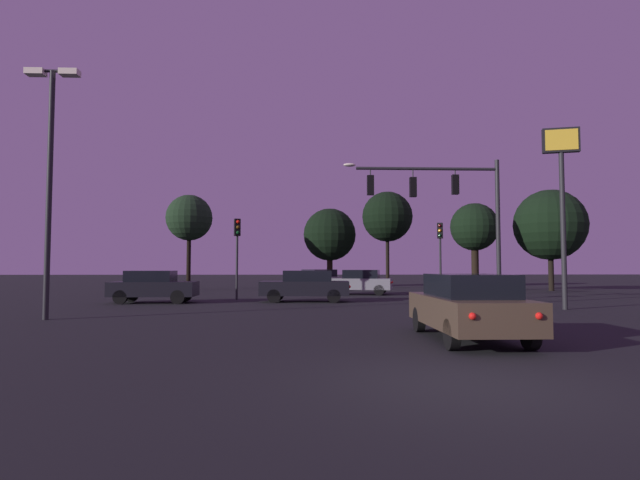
{
  "coord_description": "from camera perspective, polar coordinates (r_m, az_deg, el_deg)",
  "views": [
    {
      "loc": [
        -2.39,
        -7.3,
        1.68
      ],
      "look_at": [
        -1.43,
        18.2,
        3.07
      ],
      "focal_mm": 28.23,
      "sensor_mm": 36.0,
      "label": 1
    }
  ],
  "objects": [
    {
      "name": "parking_lot_lamp_post",
      "position": [
        18.76,
        -28.27,
        7.99
      ],
      "size": [
        1.7,
        0.36,
        8.18
      ],
      "color": "#232326",
      "rests_on": "ground"
    },
    {
      "name": "car_crossing_left",
      "position": [
        24.63,
        -1.64,
        -5.17
      ],
      "size": [
        4.45,
        2.05,
        1.52
      ],
      "color": "black",
      "rests_on": "ground"
    },
    {
      "name": "traffic_signal_mast_arm",
      "position": [
        23.72,
        14.21,
        4.43
      ],
      "size": [
        7.18,
        0.37,
        6.61
      ],
      "color": "#232326",
      "rests_on": "ground"
    },
    {
      "name": "tree_lot_edge",
      "position": [
        37.17,
        17.11,
        1.34
      ],
      "size": [
        3.37,
        3.37,
        6.22
      ],
      "color": "black",
      "rests_on": "ground"
    },
    {
      "name": "store_sign_illuminated",
      "position": [
        22.64,
        25.73,
        6.49
      ],
      "size": [
        1.42,
        0.6,
        7.32
      ],
      "color": "#232326",
      "rests_on": "ground"
    },
    {
      "name": "car_nearside_lane",
      "position": [
        12.22,
        16.45,
        -7.13
      ],
      "size": [
        1.85,
        4.51,
        1.52
      ],
      "color": "#473828",
      "rests_on": "ground"
    },
    {
      "name": "car_crossing_right",
      "position": [
        25.07,
        -18.38,
        -4.98
      ],
      "size": [
        4.01,
        1.81,
        1.52
      ],
      "color": "black",
      "rests_on": "ground"
    },
    {
      "name": "tree_center_horizon",
      "position": [
        39.06,
        -14.6,
        2.42
      ],
      "size": [
        3.45,
        3.45,
        7.13
      ],
      "color": "black",
      "rests_on": "ground"
    },
    {
      "name": "traffic_light_corner_left",
      "position": [
        26.56,
        -9.37,
        -0.24
      ],
      "size": [
        0.37,
        0.39,
        4.22
      ],
      "color": "#232326",
      "rests_on": "ground"
    },
    {
      "name": "tree_right_cluster",
      "position": [
        41.61,
        7.63,
        2.61
      ],
      "size": [
        4.12,
        4.12,
        7.89
      ],
      "color": "black",
      "rests_on": "ground"
    },
    {
      "name": "tree_behind_sign",
      "position": [
        39.71,
        24.62,
        1.57
      ],
      "size": [
        5.07,
        5.07,
        7.27
      ],
      "color": "black",
      "rests_on": "ground"
    },
    {
      "name": "ground_plane",
      "position": [
        31.94,
        2.15,
        -6.13
      ],
      "size": [
        168.0,
        168.0,
        0.0
      ],
      "primitive_type": "plane",
      "color": "black",
      "rests_on": "ground"
    },
    {
      "name": "car_far_lane",
      "position": [
        36.33,
        -0.21,
        -4.51
      ],
      "size": [
        4.2,
        3.79,
        1.52
      ],
      "color": "gray",
      "rests_on": "ground"
    },
    {
      "name": "tree_left_far",
      "position": [
        43.08,
        1.11,
        0.59
      ],
      "size": [
        4.48,
        4.48,
        6.73
      ],
      "color": "black",
      "rests_on": "ground"
    },
    {
      "name": "car_parked_lot",
      "position": [
        31.15,
        4.51,
        -4.73
      ],
      "size": [
        4.28,
        2.67,
        1.52
      ],
      "color": "gray",
      "rests_on": "ground"
    },
    {
      "name": "traffic_light_corner_right",
      "position": [
        29.61,
        13.47,
        -0.47
      ],
      "size": [
        0.37,
        0.39,
        4.23
      ],
      "color": "#232326",
      "rests_on": "ground"
    }
  ]
}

